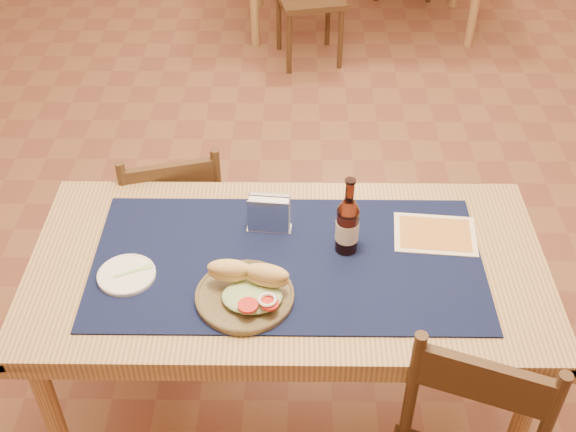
{
  "coord_description": "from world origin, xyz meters",
  "views": [
    {
      "loc": [
        0.02,
        -2.41,
        2.29
      ],
      "look_at": [
        0.0,
        -0.7,
        0.85
      ],
      "focal_mm": 45.0,
      "sensor_mm": 36.0,
      "label": 1
    }
  ],
  "objects_px": {
    "main_table": "(288,280)",
    "beer_bottle": "(347,225)",
    "sandwich_plate": "(247,291)",
    "napkin_holder": "(269,215)",
    "chair_main_far": "(174,220)"
  },
  "relations": [
    {
      "from": "main_table",
      "to": "beer_bottle",
      "type": "bearing_deg",
      "value": 16.51
    },
    {
      "from": "sandwich_plate",
      "to": "beer_bottle",
      "type": "xyz_separation_m",
      "value": [
        0.3,
        0.21,
        0.07
      ]
    },
    {
      "from": "beer_bottle",
      "to": "napkin_holder",
      "type": "relative_size",
      "value": 1.85
    },
    {
      "from": "chair_main_far",
      "to": "napkin_holder",
      "type": "bearing_deg",
      "value": -46.34
    },
    {
      "from": "chair_main_far",
      "to": "sandwich_plate",
      "type": "distance_m",
      "value": 0.87
    },
    {
      "from": "main_table",
      "to": "napkin_holder",
      "type": "relative_size",
      "value": 10.89
    },
    {
      "from": "main_table",
      "to": "chair_main_far",
      "type": "height_order",
      "value": "chair_main_far"
    },
    {
      "from": "sandwich_plate",
      "to": "main_table",
      "type": "bearing_deg",
      "value": 54.27
    },
    {
      "from": "beer_bottle",
      "to": "sandwich_plate",
      "type": "bearing_deg",
      "value": -144.23
    },
    {
      "from": "napkin_holder",
      "to": "main_table",
      "type": "bearing_deg",
      "value": -67.54
    },
    {
      "from": "sandwich_plate",
      "to": "beer_bottle",
      "type": "distance_m",
      "value": 0.37
    },
    {
      "from": "chair_main_far",
      "to": "napkin_holder",
      "type": "distance_m",
      "value": 0.69
    },
    {
      "from": "sandwich_plate",
      "to": "napkin_holder",
      "type": "xyz_separation_m",
      "value": [
        0.05,
        0.31,
        0.03
      ]
    },
    {
      "from": "beer_bottle",
      "to": "napkin_holder",
      "type": "height_order",
      "value": "beer_bottle"
    },
    {
      "from": "sandwich_plate",
      "to": "napkin_holder",
      "type": "bearing_deg",
      "value": 80.11
    }
  ]
}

